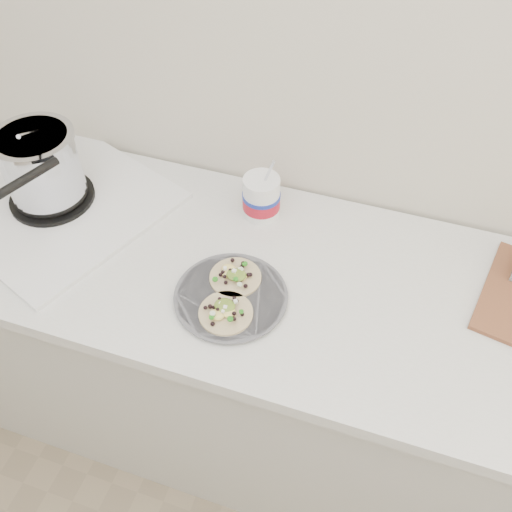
% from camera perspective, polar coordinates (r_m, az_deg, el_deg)
% --- Properties ---
extents(counter, '(2.44, 0.66, 0.90)m').
position_cam_1_polar(counter, '(1.79, 2.52, -11.06)').
color(counter, beige).
rests_on(counter, ground).
extents(stove, '(0.72, 0.69, 0.27)m').
position_cam_1_polar(stove, '(1.65, -20.28, 7.33)').
color(stove, silver).
rests_on(stove, counter).
extents(taco_plate, '(0.27, 0.27, 0.04)m').
position_cam_1_polar(taco_plate, '(1.36, -2.55, -3.87)').
color(taco_plate, '#55555C').
rests_on(taco_plate, counter).
extents(tub, '(0.10, 0.10, 0.23)m').
position_cam_1_polar(tub, '(1.52, 0.61, 6.12)').
color(tub, white).
rests_on(tub, counter).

